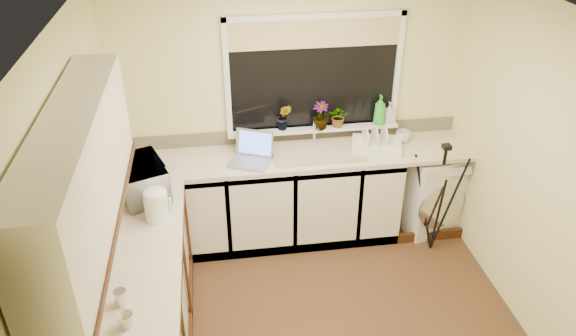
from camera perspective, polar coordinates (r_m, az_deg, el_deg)
The scene contains 31 objects.
floor at distance 4.60m, azimuth 3.21°, elevation -15.82°, with size 3.20×3.20×0.00m, color brown.
ceiling at distance 3.30m, azimuth 4.46°, elevation 15.05°, with size 3.20×3.20×0.00m, color white.
wall_back at distance 5.11m, azimuth 0.33°, elevation 6.23°, with size 3.20×3.20×0.00m, color beige.
wall_left at distance 3.85m, azimuth -20.36°, elevation -4.73°, with size 3.00×3.00×0.00m, color beige.
wall_right at distance 4.40m, azimuth 24.60°, elevation -1.05°, with size 3.00×3.00×0.00m, color beige.
base_cabinet_back at distance 5.20m, azimuth -2.74°, elevation -3.37°, with size 2.55×0.60×0.86m, color silver.
base_cabinet_left at distance 4.07m, azimuth -14.73°, elevation -16.12°, with size 0.54×2.40×0.86m, color silver.
worktop_back at distance 5.00m, azimuth 0.84°, elevation 1.22°, with size 3.20×0.60×0.04m, color beige.
worktop_left at distance 3.76m, azimuth -15.63°, elevation -11.38°, with size 0.60×2.40×0.04m, color beige.
upper_cabinet at distance 3.15m, azimuth -20.69°, elevation -0.65°, with size 0.28×1.90×0.70m, color silver.
splashback_left at distance 3.67m, azimuth -20.65°, elevation -8.67°, with size 0.02×2.40×0.45m, color beige.
splashback_back at distance 5.21m, azimuth 0.34°, elevation 3.61°, with size 3.20×0.02×0.14m, color beige.
window_glass at distance 5.00m, azimuth 2.67°, elevation 9.68°, with size 1.50×0.02×1.00m, color black.
window_blind at distance 4.86m, azimuth 2.83°, elevation 13.72°, with size 1.50×0.02×0.25m, color tan.
windowsill at distance 5.16m, azimuth 2.64°, elevation 4.11°, with size 1.60×0.14×0.03m, color white.
sink at distance 5.01m, azimuth 3.10°, elevation 1.71°, with size 0.82×0.46×0.03m, color tan.
faucet at distance 5.12m, azimuth 2.74°, elevation 3.72°, with size 0.03×0.03×0.24m, color silver.
washing_machine at distance 5.59m, azimuth 14.48°, elevation -1.97°, with size 0.58×0.56×0.82m, color white.
laptop at distance 4.87m, azimuth -3.78°, elevation 1.49°, with size 0.44×0.42×0.25m.
kettle at distance 4.19m, azimuth -13.46°, elevation -3.86°, with size 0.18×0.18×0.23m, color white.
dish_rack at distance 5.13m, azimuth 9.14°, elevation 2.32°, with size 0.45×0.34×0.07m, color white.
tripod at distance 5.17m, azimuth 15.28°, elevation -3.13°, with size 0.54×0.54×1.11m, color black, non-canonical shape.
steel_jar at distance 3.58m, azimuth -16.90°, elevation -12.70°, with size 0.08×0.08×0.11m, color silver.
microwave at distance 4.50m, azimuth -14.90°, elevation -1.15°, with size 0.51×0.35×0.28m, color white.
plant_b at distance 5.05m, azimuth -0.43°, elevation 5.32°, with size 0.14×0.11×0.25m, color #999999.
plant_c at distance 5.07m, azimuth 3.36°, elevation 5.43°, with size 0.15×0.15×0.26m, color #999999.
plant_d at distance 5.13m, azimuth 5.28°, elevation 5.37°, with size 0.19×0.16×0.21m, color #999999.
soap_bottle_green at distance 5.22m, azimuth 9.49°, elevation 5.95°, with size 0.11×0.11×0.29m, color green.
soap_bottle_clear at distance 5.28m, azimuth 10.44°, elevation 5.66°, with size 0.09×0.09×0.20m, color #999999.
cup_back at distance 5.30m, azimuth 11.81°, elevation 3.23°, with size 0.14×0.14×0.11m, color silver.
cup_left at distance 3.44m, azimuth -16.43°, elevation -14.90°, with size 0.10×0.10×0.09m, color beige.
Camera 1 is at (-0.71, -3.10, 3.32)m, focal length 34.35 mm.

